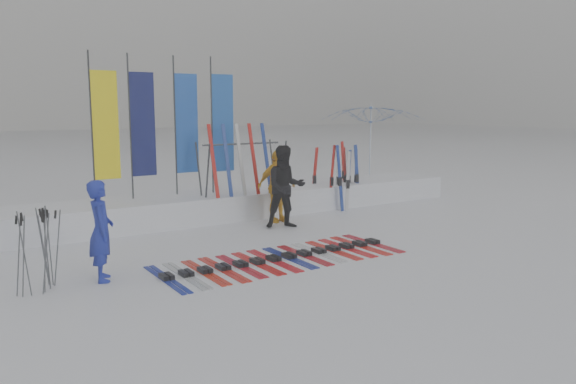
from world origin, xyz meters
TOP-DOWN VIEW (x-y plane):
  - ground at (0.00, 0.00)m, footprint 120.00×120.00m
  - snow_bank at (0.00, 4.60)m, footprint 14.00×1.60m
  - person_blue at (-3.53, 1.09)m, footprint 0.49×0.64m
  - person_black at (0.88, 2.76)m, footprint 1.06×0.94m
  - person_yellow at (1.08, 3.43)m, footprint 0.98×0.41m
  - tent_canopy at (5.87, 5.56)m, footprint 3.96×3.99m
  - ski_row at (-0.60, 0.59)m, footprint 4.38×1.68m
  - pole_cluster at (-4.40, 1.07)m, footprint 0.68×0.50m
  - feather_flags at (-1.05, 4.81)m, footprint 3.35×0.27m
  - ski_rack at (0.59, 4.20)m, footprint 2.04×0.80m
  - upright_skis at (3.63, 4.19)m, footprint 1.26×1.20m

SIDE VIEW (x-z plane):
  - ground at x=0.00m, z-range 0.00..0.00m
  - ski_row at x=-0.60m, z-range 0.00..0.07m
  - snow_bank at x=0.00m, z-range 0.00..0.60m
  - pole_cluster at x=-4.40m, z-range -0.03..1.22m
  - person_blue at x=-3.53m, z-range 0.00..1.56m
  - upright_skis at x=3.63m, z-range -0.05..1.64m
  - person_yellow at x=1.08m, z-range 0.00..1.67m
  - person_black at x=0.88m, z-range 0.00..1.81m
  - ski_rack at x=0.59m, z-range 0.77..2.00m
  - tent_canopy at x=5.87m, z-range 0.00..2.79m
  - feather_flags at x=-1.05m, z-range 0.64..3.84m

